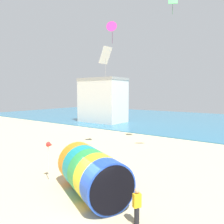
{
  "coord_description": "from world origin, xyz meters",
  "views": [
    {
      "loc": [
        7.13,
        -8.01,
        6.02
      ],
      "look_at": [
        -1.23,
        3.31,
        4.79
      ],
      "focal_mm": 35.0,
      "sensor_mm": 36.0,
      "label": 1
    }
  ],
  "objects_px": {
    "giant_inflatable_tube": "(92,173)",
    "beach_flag": "(50,146)",
    "kite_handler": "(137,206)",
    "kite_white_diamond": "(105,56)",
    "kite_magenta_delta": "(112,29)"
  },
  "relations": [
    {
      "from": "beach_flag",
      "to": "kite_magenta_delta",
      "type": "bearing_deg",
      "value": 96.86
    },
    {
      "from": "giant_inflatable_tube",
      "to": "kite_white_diamond",
      "type": "relative_size",
      "value": 2.23
    },
    {
      "from": "giant_inflatable_tube",
      "to": "kite_handler",
      "type": "height_order",
      "value": "giant_inflatable_tube"
    },
    {
      "from": "kite_magenta_delta",
      "to": "kite_white_diamond",
      "type": "relative_size",
      "value": 0.77
    },
    {
      "from": "kite_handler",
      "to": "beach_flag",
      "type": "bearing_deg",
      "value": 172.89
    },
    {
      "from": "giant_inflatable_tube",
      "to": "beach_flag",
      "type": "height_order",
      "value": "beach_flag"
    },
    {
      "from": "kite_handler",
      "to": "beach_flag",
      "type": "height_order",
      "value": "beach_flag"
    },
    {
      "from": "giant_inflatable_tube",
      "to": "beach_flag",
      "type": "relative_size",
      "value": 2.16
    },
    {
      "from": "giant_inflatable_tube",
      "to": "kite_handler",
      "type": "relative_size",
      "value": 3.35
    },
    {
      "from": "giant_inflatable_tube",
      "to": "kite_magenta_delta",
      "type": "distance_m",
      "value": 14.64
    },
    {
      "from": "giant_inflatable_tube",
      "to": "kite_handler",
      "type": "xyz_separation_m",
      "value": [
        3.61,
        -1.0,
        -0.44
      ]
    },
    {
      "from": "giant_inflatable_tube",
      "to": "kite_handler",
      "type": "bearing_deg",
      "value": -15.55
    },
    {
      "from": "kite_magenta_delta",
      "to": "beach_flag",
      "type": "bearing_deg",
      "value": -83.14
    },
    {
      "from": "giant_inflatable_tube",
      "to": "kite_magenta_delta",
      "type": "bearing_deg",
      "value": 119.31
    },
    {
      "from": "kite_handler",
      "to": "kite_magenta_delta",
      "type": "height_order",
      "value": "kite_magenta_delta"
    }
  ]
}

